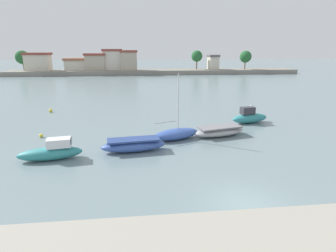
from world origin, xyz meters
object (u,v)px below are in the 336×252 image
Objects in this scene: moored_boat_3 at (219,131)px; mooring_buoy_0 at (51,110)px; moored_boat_0 at (52,152)px; moored_boat_1 at (134,145)px; moored_boat_2 at (176,134)px; mooring_buoy_4 at (251,107)px; mooring_buoy_1 at (41,136)px; moored_boat_4 at (250,117)px.

moored_boat_3 is 12.48× the size of mooring_buoy_0.
moored_boat_0 is 0.89× the size of moored_boat_1.
moored_boat_2 is 4.27m from moored_boat_3.
moored_boat_2 reaches higher than moored_boat_1.
moored_boat_1 is at bearing 1.20° from moored_boat_0.
mooring_buoy_0 reaches higher than mooring_buoy_4.
mooring_buoy_1 is (-12.57, 1.86, -0.33)m from moored_boat_2.
mooring_buoy_0 is (-11.10, 15.11, -0.29)m from moored_boat_1.
mooring_buoy_0 is at bearing 134.85° from moored_boat_3.
moored_boat_4 reaches higher than mooring_buoy_1.
moored_boat_2 is at bearing 11.48° from moored_boat_0.
moored_boat_1 is 1.18× the size of moored_boat_4.
moored_boat_3 is (4.24, 0.56, -0.06)m from moored_boat_2.
moored_boat_3 reaches higher than mooring_buoy_0.
moored_boat_1 is 15.02× the size of mooring_buoy_1.
moored_boat_0 reaches higher than moored_boat_1.
moored_boat_0 is 0.87× the size of moored_boat_3.
moored_boat_2 is 12.71m from mooring_buoy_1.
moored_boat_4 reaches higher than mooring_buoy_0.
mooring_buoy_4 is (12.21, 12.01, -0.31)m from moored_boat_2.
moored_boat_0 is 14.76m from moored_boat_3.
moored_boat_2 is 1.10× the size of moored_boat_3.
moored_boat_1 is (6.07, 1.05, -0.10)m from moored_boat_0.
moored_boat_0 is 27.10m from mooring_buoy_4.
moored_boat_1 is at bearing -166.28° from moored_boat_2.
moored_boat_0 is 6.11m from mooring_buoy_1.
moored_boat_4 is at bearing 7.48° from mooring_buoy_1.
moored_boat_0 is at bearing 179.99° from moored_boat_2.
moored_boat_1 is 13.30× the size of mooring_buoy_4.
mooring_buoy_0 is (-5.04, 16.17, -0.39)m from moored_boat_0.
moored_boat_0 is at bearing -168.38° from moored_boat_4.
moored_boat_3 is 13.56× the size of mooring_buoy_4.
moored_boat_4 is at bearing 23.68° from moored_boat_1.
moored_boat_4 is at bearing -18.19° from mooring_buoy_0.
moored_boat_3 is at bearing -124.83° from mooring_buoy_4.
moored_boat_1 is 8.67m from moored_boat_3.
mooring_buoy_1 is 0.89× the size of mooring_buoy_4.
mooring_buoy_4 reaches higher than mooring_buoy_1.
moored_boat_2 reaches higher than mooring_buoy_0.
mooring_buoy_4 is at bearing 26.62° from moored_boat_0.
moored_boat_2 is 1.33× the size of moored_boat_4.
moored_boat_4 is (4.71, 4.13, 0.20)m from moored_boat_3.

